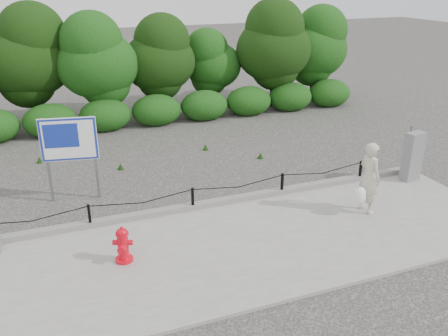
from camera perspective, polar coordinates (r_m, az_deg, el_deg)
ground at (r=12.00m, az=-3.75°, el=-5.37°), size 90.00×90.00×0.00m
sidewalk at (r=10.34m, az=-0.32°, el=-9.99°), size 14.00×4.00×0.08m
curb at (r=11.97m, az=-3.84°, el=-4.63°), size 14.00×0.22×0.14m
chain_barrier at (r=11.79m, az=-3.81°, el=-3.40°), size 10.06×0.06×0.60m
treeline at (r=19.60m, az=-11.71°, el=12.99°), size 20.41×3.71×4.55m
fire_hydrant at (r=9.98m, az=-12.06°, el=-9.04°), size 0.48×0.48×0.79m
pedestrian at (r=12.03m, az=17.02°, el=-1.24°), size 0.75×0.69×1.80m
utility_cabinet at (r=14.42m, az=21.75°, el=1.32°), size 0.58×0.42×1.55m
advertising_sign at (r=12.63m, az=-18.15°, el=2.86°), size 1.40×0.35×2.26m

